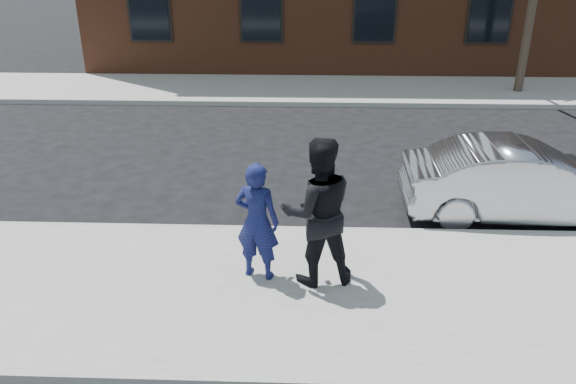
{
  "coord_description": "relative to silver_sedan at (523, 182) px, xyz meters",
  "views": [
    {
      "loc": [
        -2.08,
        -6.63,
        4.47
      ],
      "look_at": [
        -2.34,
        0.4,
        1.31
      ],
      "focal_mm": 35.0,
      "sensor_mm": 36.0,
      "label": 1
    }
  ],
  "objects": [
    {
      "name": "far_sidewalk",
      "position": [
        -1.64,
        8.86,
        -0.6
      ],
      "size": [
        50.0,
        3.5,
        0.15
      ],
      "primitive_type": "cube",
      "color": "gray",
      "rests_on": "ground"
    },
    {
      "name": "near_sidewalk",
      "position": [
        -1.64,
        -2.64,
        -0.6
      ],
      "size": [
        50.0,
        3.5,
        0.15
      ],
      "primitive_type": "cube",
      "color": "gray",
      "rests_on": "ground"
    },
    {
      "name": "near_curb",
      "position": [
        -1.64,
        -0.84,
        -0.6
      ],
      "size": [
        50.0,
        0.1,
        0.15
      ],
      "primitive_type": "cube",
      "color": "#999691",
      "rests_on": "ground"
    },
    {
      "name": "silver_sedan",
      "position": [
        0.0,
        0.0,
        0.0
      ],
      "size": [
        4.12,
        1.5,
        1.35
      ],
      "primitive_type": "imported",
      "rotation": [
        0.0,
        0.0,
        1.55
      ],
      "color": "#999BA3",
      "rests_on": "ground"
    },
    {
      "name": "far_curb",
      "position": [
        -1.64,
        7.06,
        -0.6
      ],
      "size": [
        50.0,
        0.1,
        0.15
      ],
      "primitive_type": "cube",
      "color": "#999691",
      "rests_on": "ground"
    },
    {
      "name": "man_peacoat",
      "position": [
        -3.57,
        -2.35,
        0.51
      ],
      "size": [
        1.15,
        0.97,
        2.08
      ],
      "rotation": [
        0.0,
        0.0,
        3.34
      ],
      "color": "black",
      "rests_on": "near_sidewalk"
    },
    {
      "name": "man_hoodie",
      "position": [
        -4.39,
        -2.28,
        0.32
      ],
      "size": [
        0.71,
        0.58,
        1.7
      ],
      "rotation": [
        0.0,
        0.0,
        2.87
      ],
      "color": "navy",
      "rests_on": "near_sidewalk"
    },
    {
      "name": "ground",
      "position": [
        -1.64,
        -2.39,
        -0.67
      ],
      "size": [
        100.0,
        100.0,
        0.0
      ],
      "primitive_type": "plane",
      "color": "black",
      "rests_on": "ground"
    }
  ]
}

